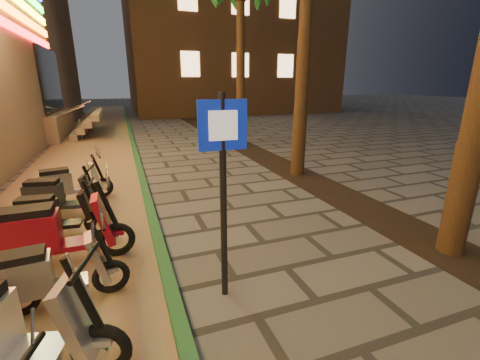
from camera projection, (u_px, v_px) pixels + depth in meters
name	position (u px, v px, depth m)	size (l,w,h in m)	color
parking_strip	(84.00, 168.00, 10.46)	(3.40, 60.00, 0.01)	#8C7251
green_curb	(138.00, 163.00, 11.00)	(0.18, 60.00, 0.10)	#215A2C
planting_strip	(337.00, 194.00, 8.01)	(1.20, 40.00, 0.02)	black
pedestrian_sign	(223.00, 172.00, 3.76)	(0.57, 0.10, 2.59)	black
scooter_6	(45.00, 276.00, 3.84)	(1.53, 0.58, 1.07)	black
scooter_7	(52.00, 233.00, 4.73)	(1.82, 0.64, 1.29)	black
scooter_8	(52.00, 215.00, 5.61)	(1.50, 0.55, 1.05)	black
scooter_9	(57.00, 196.00, 6.48)	(1.56, 0.65, 1.09)	black
scooter_10	(68.00, 183.00, 7.35)	(1.55, 0.71, 1.09)	black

